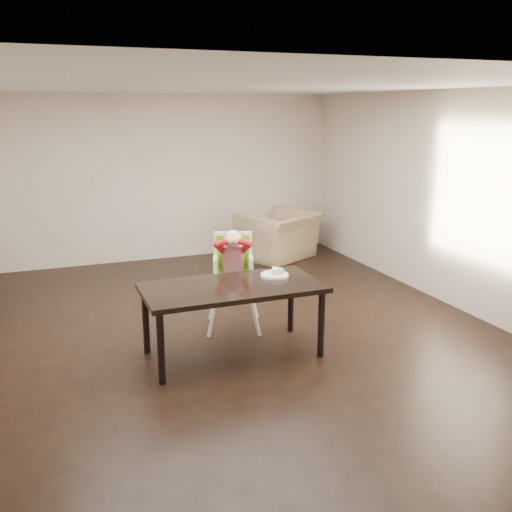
# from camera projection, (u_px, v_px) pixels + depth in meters

# --- Properties ---
(ground) EXTENTS (7.00, 7.00, 0.00)m
(ground) POSITION_uv_depth(u_px,v_px,m) (226.00, 332.00, 6.50)
(ground) COLOR black
(ground) RESTS_ON ground
(room_walls) EXTENTS (6.02, 7.02, 2.71)m
(room_walls) POSITION_uv_depth(u_px,v_px,m) (224.00, 168.00, 6.03)
(room_walls) COLOR beige
(room_walls) RESTS_ON ground
(dining_table) EXTENTS (1.80, 0.90, 0.75)m
(dining_table) POSITION_uv_depth(u_px,v_px,m) (233.00, 293.00, 5.74)
(dining_table) COLOR black
(dining_table) RESTS_ON ground
(high_chair) EXTENTS (0.61, 0.61, 1.16)m
(high_chair) POSITION_uv_depth(u_px,v_px,m) (233.00, 259.00, 6.46)
(high_chair) COLOR white
(high_chair) RESTS_ON ground
(plate) EXTENTS (0.38, 0.38, 0.08)m
(plate) POSITION_uv_depth(u_px,v_px,m) (275.00, 274.00, 6.01)
(plate) COLOR white
(plate) RESTS_ON dining_table
(armchair) EXTENTS (1.41, 1.23, 1.04)m
(armchair) POSITION_uv_depth(u_px,v_px,m) (279.00, 228.00, 9.54)
(armchair) COLOR tan
(armchair) RESTS_ON ground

